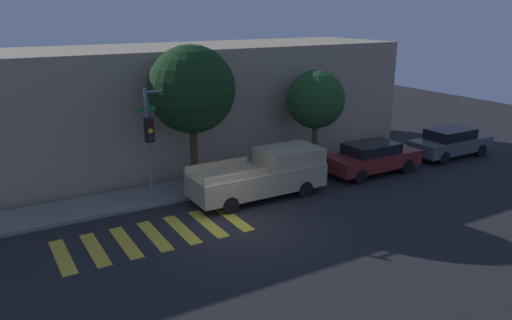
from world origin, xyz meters
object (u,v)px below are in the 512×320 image
object	(u,v)px
tree_near_corner	(192,90)
traffic_light_pole	(158,125)
pickup_truck	(264,174)
sedan_near_corner	(372,157)
sedan_middle	(450,142)
tree_midblock	(316,100)

from	to	relation	value
tree_near_corner	traffic_light_pole	bearing A→B (deg)	-153.38
pickup_truck	sedan_near_corner	bearing A→B (deg)	0.00
sedan_near_corner	tree_near_corner	distance (m)	8.90
sedan_near_corner	tree_near_corner	world-z (taller)	tree_near_corner
pickup_truck	tree_near_corner	size ratio (longest dim) A/B	0.92
sedan_middle	tree_near_corner	xyz separation A→B (m)	(-13.28, 2.16, 3.45)
pickup_truck	tree_near_corner	distance (m)	4.45
pickup_truck	sedan_near_corner	size ratio (longest dim) A/B	1.21
traffic_light_pole	pickup_truck	world-z (taller)	traffic_light_pole
traffic_light_pole	tree_near_corner	bearing A→B (deg)	26.62
tree_near_corner	tree_midblock	size ratio (longest dim) A/B	1.29
traffic_light_pole	sedan_near_corner	size ratio (longest dim) A/B	1.00
pickup_truck	tree_near_corner	world-z (taller)	tree_near_corner
pickup_truck	tree_midblock	distance (m)	5.20
tree_near_corner	pickup_truck	bearing A→B (deg)	-45.92
traffic_light_pole	sedan_middle	bearing A→B (deg)	-4.80
traffic_light_pole	pickup_truck	bearing A→B (deg)	-18.06
sedan_middle	tree_midblock	size ratio (longest dim) A/B	0.97
tree_near_corner	tree_midblock	xyz separation A→B (m)	(6.21, 0.00, -0.95)
tree_near_corner	tree_midblock	world-z (taller)	tree_near_corner
sedan_near_corner	traffic_light_pole	bearing A→B (deg)	172.57
sedan_near_corner	tree_near_corner	bearing A→B (deg)	164.73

